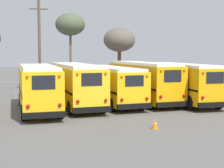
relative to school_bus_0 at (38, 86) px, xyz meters
name	(u,v)px	position (x,y,z in m)	size (l,w,h in m)	color
ground_plane	(113,105)	(5.79, 1.11, -1.74)	(160.00, 160.00, 0.00)	#5B5956
school_bus_0	(38,86)	(0.00, 0.00, 0.00)	(2.52, 9.36, 3.20)	yellow
school_bus_1	(75,83)	(2.90, 1.73, 0.01)	(2.80, 10.63, 3.23)	yellow
school_bus_2	(110,84)	(5.80, 1.97, -0.11)	(3.02, 10.15, 2.97)	yellow
school_bus_3	(143,80)	(8.69, 2.26, 0.05)	(2.95, 10.37, 3.31)	#E5A00C
school_bus_4	(181,81)	(11.59, 1.07, 0.01)	(2.73, 10.43, 3.19)	#E5A00C
utility_pole	(39,44)	(0.96, 10.49, 3.18)	(1.80, 0.28, 9.50)	brown
bare_tree_0	(119,40)	(10.41, 14.15, 3.78)	(3.71, 3.71, 6.98)	brown
bare_tree_2	(70,25)	(5.99, 22.19, 6.10)	(4.02, 4.02, 9.41)	brown
fence_line	(91,84)	(5.79, 8.70, -0.75)	(19.65, 0.06, 1.42)	#939399
traffic_cone	(155,124)	(5.59, -7.52, -1.47)	(0.36, 0.36, 0.54)	orange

